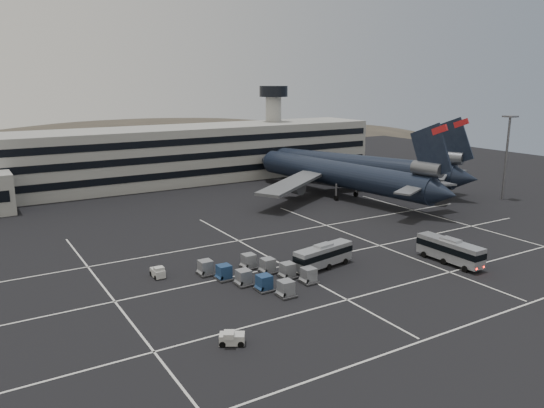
{
  "coord_description": "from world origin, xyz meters",
  "views": [
    {
      "loc": [
        -44.48,
        -55.92,
        25.82
      ],
      "look_at": [
        1.34,
        19.45,
        5.0
      ],
      "focal_mm": 35.0,
      "sensor_mm": 36.0,
      "label": 1
    }
  ],
  "objects": [
    {
      "name": "trijet_far",
      "position": [
        39.48,
        41.4,
        5.43
      ],
      "size": [
        28.75,
        55.48,
        18.08
      ],
      "rotation": [
        0.0,
        0.0,
        0.37
      ],
      "color": "black",
      "rests_on": "ground"
    },
    {
      "name": "ground",
      "position": [
        0.0,
        0.0,
        0.0
      ],
      "size": [
        260.0,
        260.0,
        0.0
      ],
      "primitive_type": "plane",
      "color": "black",
      "rests_on": "ground"
    },
    {
      "name": "hills",
      "position": [
        17.99,
        170.0,
        -12.07
      ],
      "size": [
        352.0,
        180.0,
        44.0
      ],
      "color": "#38332B",
      "rests_on": "ground"
    },
    {
      "name": "lightpole_right",
      "position": [
        58.0,
        15.0,
        11.82
      ],
      "size": [
        2.4,
        2.4,
        18.28
      ],
      "color": "slate",
      "rests_on": "ground"
    },
    {
      "name": "lane_markings",
      "position": [
        0.95,
        0.72,
        0.01
      ],
      "size": [
        90.0,
        55.62,
        0.01
      ],
      "color": "silver",
      "rests_on": "ground"
    },
    {
      "name": "trijet_main",
      "position": [
        28.97,
        35.04,
        5.25
      ],
      "size": [
        47.01,
        57.64,
        18.08
      ],
      "rotation": [
        0.0,
        0.0,
        0.14
      ],
      "color": "black",
      "rests_on": "ground"
    },
    {
      "name": "terminal",
      "position": [
        -2.95,
        71.14,
        6.93
      ],
      "size": [
        125.0,
        26.0,
        24.0
      ],
      "color": "gray",
      "rests_on": "ground"
    },
    {
      "name": "tug_a",
      "position": [
        -22.85,
        9.0,
        0.69
      ],
      "size": [
        1.5,
        2.48,
        1.57
      ],
      "rotation": [
        0.0,
        0.0,
        0.01
      ],
      "color": "beige",
      "rests_on": "ground"
    },
    {
      "name": "tug_b",
      "position": [
        -22.73,
        -12.64,
        0.7
      ],
      "size": [
        2.87,
        2.54,
        1.59
      ],
      "rotation": [
        0.0,
        0.0,
        1.03
      ],
      "color": "beige",
      "rests_on": "ground"
    },
    {
      "name": "bus_near",
      "position": [
        14.89,
        -7.37,
        2.02
      ],
      "size": [
        2.79,
        10.51,
        3.69
      ],
      "rotation": [
        0.0,
        0.0,
        0.02
      ],
      "color": "gray",
      "rests_on": "ground"
    },
    {
      "name": "bus_far",
      "position": [
        -1.76,
        0.5,
        1.89
      ],
      "size": [
        10.04,
        3.98,
        3.46
      ],
      "rotation": [
        0.0,
        0.0,
        1.75
      ],
      "color": "gray",
      "rests_on": "ground"
    },
    {
      "name": "uld_cluster",
      "position": [
        -11.85,
        1.02,
        0.98
      ],
      "size": [
        13.1,
        14.85,
        2.0
      ],
      "rotation": [
        0.0,
        0.0,
        0.42
      ],
      "color": "#2D2D30",
      "rests_on": "ground"
    }
  ]
}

